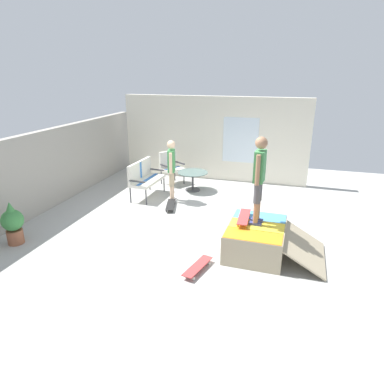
{
  "coord_description": "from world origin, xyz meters",
  "views": [
    {
      "loc": [
        -6.79,
        -2.0,
        3.37
      ],
      "look_at": [
        0.38,
        0.18,
        0.7
      ],
      "focal_mm": 31.67,
      "sensor_mm": 36.0,
      "label": 1
    }
  ],
  "objects_px": {
    "person_skater": "(259,174)",
    "skateboard_on_ramp": "(244,217)",
    "skate_ramp": "(258,239)",
    "person_watching": "(172,166)",
    "patio_bench": "(144,176)",
    "potted_plant": "(13,223)",
    "patio_table": "(193,177)",
    "skateboard_by_bench": "(171,205)",
    "patio_chair_near_house": "(170,164)",
    "skateboard_spare": "(198,266)"
  },
  "relations": [
    {
      "from": "patio_table",
      "to": "potted_plant",
      "type": "relative_size",
      "value": 0.98
    },
    {
      "from": "patio_table",
      "to": "skateboard_on_ramp",
      "type": "relative_size",
      "value": 1.11
    },
    {
      "from": "person_skater",
      "to": "skateboard_spare",
      "type": "distance_m",
      "value": 2.03
    },
    {
      "from": "patio_bench",
      "to": "patio_table",
      "type": "relative_size",
      "value": 1.42
    },
    {
      "from": "skateboard_spare",
      "to": "patio_table",
      "type": "bearing_deg",
      "value": 17.96
    },
    {
      "from": "patio_table",
      "to": "skateboard_by_bench",
      "type": "xyz_separation_m",
      "value": [
        -1.5,
        0.15,
        -0.32
      ]
    },
    {
      "from": "patio_bench",
      "to": "patio_chair_near_house",
      "type": "relative_size",
      "value": 1.25
    },
    {
      "from": "patio_bench",
      "to": "patio_chair_near_house",
      "type": "xyz_separation_m",
      "value": [
        1.37,
        -0.28,
        -0.0
      ]
    },
    {
      "from": "patio_chair_near_house",
      "to": "person_skater",
      "type": "xyz_separation_m",
      "value": [
        -3.55,
        -3.1,
        0.96
      ]
    },
    {
      "from": "skateboard_spare",
      "to": "skateboard_on_ramp",
      "type": "height_order",
      "value": "skateboard_on_ramp"
    },
    {
      "from": "patio_bench",
      "to": "skateboard_by_bench",
      "type": "bearing_deg",
      "value": -120.88
    },
    {
      "from": "person_skater",
      "to": "skateboard_spare",
      "type": "bearing_deg",
      "value": 140.84
    },
    {
      "from": "patio_table",
      "to": "person_watching",
      "type": "bearing_deg",
      "value": 163.73
    },
    {
      "from": "person_skater",
      "to": "patio_chair_near_house",
      "type": "bearing_deg",
      "value": 41.12
    },
    {
      "from": "patio_table",
      "to": "skateboard_on_ramp",
      "type": "bearing_deg",
      "value": -147.15
    },
    {
      "from": "patio_bench",
      "to": "skateboard_by_bench",
      "type": "height_order",
      "value": "patio_bench"
    },
    {
      "from": "skateboard_on_ramp",
      "to": "potted_plant",
      "type": "relative_size",
      "value": 0.88
    },
    {
      "from": "potted_plant",
      "to": "skateboard_by_bench",
      "type": "bearing_deg",
      "value": -41.0
    },
    {
      "from": "patio_bench",
      "to": "person_watching",
      "type": "xyz_separation_m",
      "value": [
        -0.1,
        -0.87,
        0.37
      ]
    },
    {
      "from": "skate_ramp",
      "to": "skateboard_by_bench",
      "type": "relative_size",
      "value": 2.27
    },
    {
      "from": "patio_chair_near_house",
      "to": "potted_plant",
      "type": "distance_m",
      "value": 5.02
    },
    {
      "from": "skate_ramp",
      "to": "person_watching",
      "type": "height_order",
      "value": "person_watching"
    },
    {
      "from": "patio_chair_near_house",
      "to": "skateboard_by_bench",
      "type": "bearing_deg",
      "value": -159.7
    },
    {
      "from": "patio_chair_near_house",
      "to": "skateboard_spare",
      "type": "xyz_separation_m",
      "value": [
        -4.63,
        -2.23,
        -0.53
      ]
    },
    {
      "from": "person_skater",
      "to": "skateboard_spare",
      "type": "relative_size",
      "value": 2.06
    },
    {
      "from": "skateboard_by_bench",
      "to": "potted_plant",
      "type": "bearing_deg",
      "value": 139.0
    },
    {
      "from": "patio_bench",
      "to": "patio_table",
      "type": "distance_m",
      "value": 1.49
    },
    {
      "from": "person_skater",
      "to": "skateboard_by_bench",
      "type": "xyz_separation_m",
      "value": [
        1.58,
        2.37,
        -1.49
      ]
    },
    {
      "from": "person_watching",
      "to": "potted_plant",
      "type": "relative_size",
      "value": 1.83
    },
    {
      "from": "skate_ramp",
      "to": "patio_table",
      "type": "height_order",
      "value": "skate_ramp"
    },
    {
      "from": "person_skater",
      "to": "skateboard_on_ramp",
      "type": "distance_m",
      "value": 0.94
    },
    {
      "from": "potted_plant",
      "to": "patio_bench",
      "type": "bearing_deg",
      "value": -22.4
    },
    {
      "from": "patio_bench",
      "to": "person_skater",
      "type": "distance_m",
      "value": 4.14
    },
    {
      "from": "skate_ramp",
      "to": "person_watching",
      "type": "bearing_deg",
      "value": 49.72
    },
    {
      "from": "patio_bench",
      "to": "skateboard_by_bench",
      "type": "distance_m",
      "value": 1.29
    },
    {
      "from": "patio_table",
      "to": "skateboard_spare",
      "type": "xyz_separation_m",
      "value": [
        -4.16,
        -1.35,
        -0.32
      ]
    },
    {
      "from": "potted_plant",
      "to": "skateboard_on_ramp",
      "type": "bearing_deg",
      "value": -75.15
    },
    {
      "from": "skate_ramp",
      "to": "skateboard_on_ramp",
      "type": "bearing_deg",
      "value": 68.93
    },
    {
      "from": "patio_chair_near_house",
      "to": "patio_bench",
      "type": "bearing_deg",
      "value": 168.29
    },
    {
      "from": "person_skater",
      "to": "potted_plant",
      "type": "xyz_separation_m",
      "value": [
        -1.18,
        4.77,
        -1.1
      ]
    },
    {
      "from": "patio_bench",
      "to": "patio_chair_near_house",
      "type": "bearing_deg",
      "value": -11.71
    },
    {
      "from": "person_skater",
      "to": "skateboard_on_ramp",
      "type": "xyz_separation_m",
      "value": [
        0.03,
        0.24,
        -0.9
      ]
    },
    {
      "from": "person_skater",
      "to": "patio_bench",
      "type": "bearing_deg",
      "value": 57.11
    },
    {
      "from": "person_skater",
      "to": "skateboard_by_bench",
      "type": "relative_size",
      "value": 2.06
    },
    {
      "from": "person_skater",
      "to": "skateboard_on_ramp",
      "type": "relative_size",
      "value": 2.1
    },
    {
      "from": "skate_ramp",
      "to": "person_watching",
      "type": "distance_m",
      "value": 3.44
    },
    {
      "from": "patio_chair_near_house",
      "to": "person_watching",
      "type": "height_order",
      "value": "person_watching"
    },
    {
      "from": "potted_plant",
      "to": "skate_ramp",
      "type": "bearing_deg",
      "value": -77.37
    },
    {
      "from": "person_skater",
      "to": "skateboard_by_bench",
      "type": "distance_m",
      "value": 3.22
    },
    {
      "from": "potted_plant",
      "to": "patio_table",
      "type": "bearing_deg",
      "value": -30.9
    }
  ]
}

